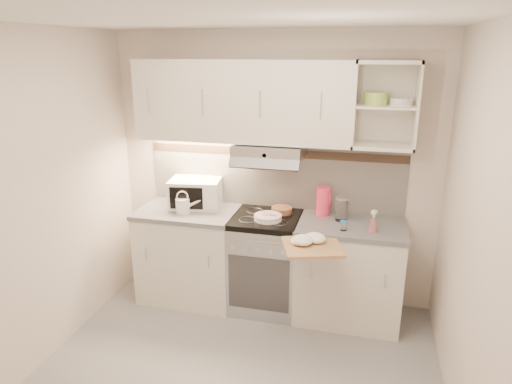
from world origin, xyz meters
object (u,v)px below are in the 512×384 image
at_px(spray_bottle, 373,223).
at_px(microwave, 196,193).
at_px(electric_range, 266,262).
at_px(cutting_board, 312,247).
at_px(pink_pitcher, 323,201).
at_px(watering_can, 184,205).
at_px(plate_stack, 268,217).
at_px(glass_jar, 342,209).

bearing_deg(spray_bottle, microwave, -167.53).
xyz_separation_m(electric_range, cutting_board, (0.48, -0.49, 0.42)).
xyz_separation_m(microwave, pink_pitcher, (1.20, 0.06, -0.00)).
bearing_deg(electric_range, microwave, 170.74).
bearing_deg(watering_can, spray_bottle, -19.59).
relative_size(electric_range, watering_can, 3.71).
bearing_deg(cutting_board, spray_bottle, 21.31).
bearing_deg(cutting_board, pink_pitcher, 71.59).
distance_m(electric_range, spray_bottle, 1.07).
relative_size(plate_stack, cutting_board, 0.56).
height_order(microwave, spray_bottle, microwave).
bearing_deg(plate_stack, pink_pitcher, 29.00).
relative_size(spray_bottle, cutting_board, 0.45).
height_order(electric_range, spray_bottle, spray_bottle).
distance_m(watering_can, cutting_board, 1.30).
bearing_deg(cutting_board, plate_stack, 119.37).
relative_size(microwave, plate_stack, 2.12).
height_order(watering_can, pink_pitcher, pink_pitcher).
xyz_separation_m(microwave, watering_can, (-0.04, -0.20, -0.06)).
height_order(electric_range, microwave, microwave).
bearing_deg(spray_bottle, cutting_board, -120.08).
relative_size(microwave, glass_jar, 2.42).
bearing_deg(plate_stack, microwave, 165.40).
distance_m(watering_can, plate_stack, 0.79).
xyz_separation_m(pink_pitcher, cutting_board, (-0.01, -0.67, -0.16)).
height_order(watering_can, cutting_board, watering_can).
bearing_deg(cutting_board, electric_range, 116.45).
height_order(plate_stack, pink_pitcher, pink_pitcher).
distance_m(microwave, plate_stack, 0.78).
relative_size(watering_can, plate_stack, 1.00).
bearing_deg(spray_bottle, glass_jar, 165.04).
height_order(microwave, glass_jar, microwave).
relative_size(glass_jar, cutting_board, 0.49).
xyz_separation_m(electric_range, glass_jar, (0.65, 0.07, 0.56)).
relative_size(glass_jar, spray_bottle, 1.07).
height_order(electric_range, plate_stack, plate_stack).
height_order(spray_bottle, cutting_board, spray_bottle).
relative_size(microwave, pink_pitcher, 2.01).
height_order(plate_stack, spray_bottle, spray_bottle).
distance_m(electric_range, plate_stack, 0.48).
relative_size(electric_range, spray_bottle, 4.53).
bearing_deg(glass_jar, electric_range, -174.18).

